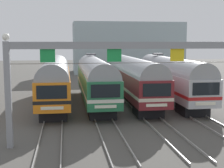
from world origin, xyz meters
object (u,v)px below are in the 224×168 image
commuter_train_stainless (171,77)px  catenary_gantry (146,63)px  commuter_train_green (95,78)px  commuter_train_orange (55,79)px  commuter_train_maroon (133,78)px

commuter_train_stainless → catenary_gantry: bearing=-114.4°
catenary_gantry → commuter_train_green: bearing=98.6°
commuter_train_stainless → catenary_gantry: 15.02m
commuter_train_stainless → commuter_train_orange: bearing=-180.0°
commuter_train_stainless → catenary_gantry: (-6.12, -13.50, 2.42)m
commuter_train_maroon → catenary_gantry: (-2.04, -13.49, 2.42)m
commuter_train_maroon → catenary_gantry: catenary_gantry is taller
commuter_train_green → commuter_train_orange: bearing=-179.9°
commuter_train_green → commuter_train_maroon: (4.08, -0.00, -0.00)m
commuter_train_orange → catenary_gantry: catenary_gantry is taller
commuter_train_green → commuter_train_stainless: bearing=0.0°
commuter_train_green → commuter_train_maroon: commuter_train_green is taller
commuter_train_maroon → commuter_train_orange: bearing=180.0°
commuter_train_orange → catenary_gantry: 15.01m
commuter_train_stainless → commuter_train_green: bearing=180.0°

